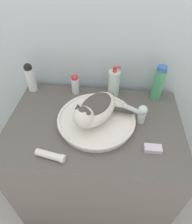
{
  "coord_description": "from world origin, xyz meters",
  "views": [
    {
      "loc": [
        0.08,
        -0.43,
        1.68
      ],
      "look_at": [
        0.01,
        0.3,
        0.98
      ],
      "focal_mm": 32.0,
      "sensor_mm": 36.0,
      "label": 1
    }
  ],
  "objects_px": {
    "cream_tube": "(51,155)",
    "soap_pump_bottle": "(114,83)",
    "cat": "(95,109)",
    "lotion_bottle_white": "(30,77)",
    "mouthwash_bottle": "(158,83)",
    "faucet": "(140,113)",
    "soap_bar": "(153,149)",
    "deodorant_stick": "(75,84)"
  },
  "relations": [
    {
      "from": "cream_tube",
      "to": "soap_pump_bottle",
      "type": "bearing_deg",
      "value": 61.88
    },
    {
      "from": "cat",
      "to": "soap_pump_bottle",
      "type": "relative_size",
      "value": 1.63
    },
    {
      "from": "lotion_bottle_white",
      "to": "mouthwash_bottle",
      "type": "bearing_deg",
      "value": 0.0
    },
    {
      "from": "cat",
      "to": "faucet",
      "type": "bearing_deg",
      "value": 128.04
    },
    {
      "from": "soap_bar",
      "to": "soap_pump_bottle",
      "type": "bearing_deg",
      "value": 116.65
    },
    {
      "from": "soap_pump_bottle",
      "to": "faucet",
      "type": "bearing_deg",
      "value": -56.56
    },
    {
      "from": "cat",
      "to": "lotion_bottle_white",
      "type": "distance_m",
      "value": 0.51
    },
    {
      "from": "mouthwash_bottle",
      "to": "lotion_bottle_white",
      "type": "bearing_deg",
      "value": -180.0
    },
    {
      "from": "faucet",
      "to": "cream_tube",
      "type": "bearing_deg",
      "value": 25.92
    },
    {
      "from": "deodorant_stick",
      "to": "mouthwash_bottle",
      "type": "height_order",
      "value": "mouthwash_bottle"
    },
    {
      "from": "cat",
      "to": "cream_tube",
      "type": "height_order",
      "value": "cat"
    },
    {
      "from": "cat",
      "to": "soap_bar",
      "type": "bearing_deg",
      "value": 91.24
    },
    {
      "from": "mouthwash_bottle",
      "to": "faucet",
      "type": "bearing_deg",
      "value": -117.16
    },
    {
      "from": "soap_pump_bottle",
      "to": "mouthwash_bottle",
      "type": "relative_size",
      "value": 0.93
    },
    {
      "from": "mouthwash_bottle",
      "to": "soap_bar",
      "type": "bearing_deg",
      "value": -97.77
    },
    {
      "from": "cat",
      "to": "mouthwash_bottle",
      "type": "relative_size",
      "value": 1.52
    },
    {
      "from": "soap_pump_bottle",
      "to": "lotion_bottle_white",
      "type": "bearing_deg",
      "value": -180.0
    },
    {
      "from": "mouthwash_bottle",
      "to": "soap_bar",
      "type": "distance_m",
      "value": 0.42
    },
    {
      "from": "faucet",
      "to": "cat",
      "type": "bearing_deg",
      "value": 3.34
    },
    {
      "from": "soap_bar",
      "to": "mouthwash_bottle",
      "type": "bearing_deg",
      "value": 82.23
    },
    {
      "from": "soap_bar",
      "to": "deodorant_stick",
      "type": "bearing_deg",
      "value": 137.38
    },
    {
      "from": "faucet",
      "to": "deodorant_stick",
      "type": "distance_m",
      "value": 0.45
    },
    {
      "from": "lotion_bottle_white",
      "to": "cream_tube",
      "type": "distance_m",
      "value": 0.56
    },
    {
      "from": "cat",
      "to": "soap_bar",
      "type": "relative_size",
      "value": 4.03
    },
    {
      "from": "cat",
      "to": "deodorant_stick",
      "type": "height_order",
      "value": "cat"
    },
    {
      "from": "lotion_bottle_white",
      "to": "mouthwash_bottle",
      "type": "height_order",
      "value": "mouthwash_bottle"
    },
    {
      "from": "soap_bar",
      "to": "lotion_bottle_white",
      "type": "bearing_deg",
      "value": 150.54
    },
    {
      "from": "cream_tube",
      "to": "soap_bar",
      "type": "distance_m",
      "value": 0.48
    },
    {
      "from": "cat",
      "to": "faucet",
      "type": "relative_size",
      "value": 2.39
    },
    {
      "from": "cat",
      "to": "deodorant_stick",
      "type": "bearing_deg",
      "value": -123.66
    },
    {
      "from": "mouthwash_bottle",
      "to": "soap_bar",
      "type": "relative_size",
      "value": 2.64
    },
    {
      "from": "lotion_bottle_white",
      "to": "mouthwash_bottle",
      "type": "distance_m",
      "value": 0.78
    },
    {
      "from": "cat",
      "to": "lotion_bottle_white",
      "type": "relative_size",
      "value": 1.75
    },
    {
      "from": "faucet",
      "to": "mouthwash_bottle",
      "type": "xyz_separation_m",
      "value": [
        0.11,
        0.22,
        0.04
      ]
    },
    {
      "from": "faucet",
      "to": "soap_pump_bottle",
      "type": "distance_m",
      "value": 0.27
    },
    {
      "from": "soap_pump_bottle",
      "to": "mouthwash_bottle",
      "type": "xyz_separation_m",
      "value": [
        0.26,
        0.0,
        0.02
      ]
    },
    {
      "from": "cat",
      "to": "lotion_bottle_white",
      "type": "bearing_deg",
      "value": -95.06
    },
    {
      "from": "deodorant_stick",
      "to": "soap_bar",
      "type": "relative_size",
      "value": 1.61
    },
    {
      "from": "cat",
      "to": "faucet",
      "type": "xyz_separation_m",
      "value": [
        0.23,
        0.05,
        -0.04
      ]
    },
    {
      "from": "cream_tube",
      "to": "lotion_bottle_white",
      "type": "bearing_deg",
      "value": 116.8
    },
    {
      "from": "deodorant_stick",
      "to": "cream_tube",
      "type": "bearing_deg",
      "value": -93.16
    },
    {
      "from": "cat",
      "to": "mouthwash_bottle",
      "type": "height_order",
      "value": "mouthwash_bottle"
    }
  ]
}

